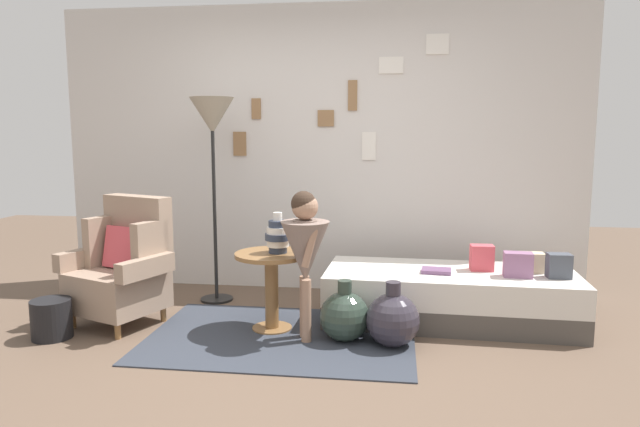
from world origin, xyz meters
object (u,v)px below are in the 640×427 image
object	(u,v)px
side_table	(272,276)
person_child	(305,247)
floor_lamp	(212,125)
armchair	(124,267)
magazine_basket	(52,319)
daybed	(450,296)
vase_striped	(278,236)
demijohn_far	(393,320)
book_on_daybed	(436,271)
demijohn_near	(345,316)

from	to	relation	value
side_table	person_child	bearing A→B (deg)	-33.09
floor_lamp	person_child	xyz separation A→B (m)	(0.93, -0.86, -0.85)
armchair	side_table	xyz separation A→B (m)	(1.16, -0.02, -0.03)
side_table	magazine_basket	distance (m)	1.59
daybed	person_child	distance (m)	1.28
daybed	vase_striped	bearing A→B (deg)	-163.93
floor_lamp	demijohn_far	size ratio (longest dim) A/B	3.85
vase_striped	magazine_basket	size ratio (longest dim) A/B	1.07
book_on_daybed	demijohn_far	xyz separation A→B (m)	(-0.32, -0.52, -0.23)
armchair	person_child	size ratio (longest dim) A/B	0.91
armchair	book_on_daybed	distance (m)	2.39
floor_lamp	demijohn_far	distance (m)	2.22
person_child	demijohn_near	world-z (taller)	person_child
daybed	side_table	world-z (taller)	side_table
daybed	floor_lamp	bearing A→B (deg)	171.23
armchair	floor_lamp	size ratio (longest dim) A/B	0.55
armchair	floor_lamp	xyz separation A→B (m)	(0.52, 0.66, 1.08)
person_child	armchair	bearing A→B (deg)	171.89
vase_striped	floor_lamp	distance (m)	1.26
person_child	book_on_daybed	xyz separation A→B (m)	(0.93, 0.49, -0.26)
vase_striped	demijohn_near	xyz separation A→B (m)	(0.51, -0.17, -0.53)
vase_striped	daybed	bearing A→B (deg)	16.07
floor_lamp	book_on_daybed	bearing A→B (deg)	-11.46
side_table	person_child	size ratio (longest dim) A/B	0.55
daybed	demijohn_far	xyz separation A→B (m)	(-0.43, -0.59, -0.01)
daybed	person_child	size ratio (longest dim) A/B	1.81
daybed	vase_striped	world-z (taller)	vase_striped
side_table	book_on_daybed	distance (m)	1.25
armchair	side_table	world-z (taller)	armchair
vase_striped	floor_lamp	world-z (taller)	floor_lamp
side_table	vase_striped	distance (m)	0.30
demijohn_far	magazine_basket	distance (m)	2.42
person_child	demijohn_far	distance (m)	0.78
demijohn_near	daybed	bearing A→B (deg)	34.76
side_table	book_on_daybed	world-z (taller)	side_table
side_table	floor_lamp	xyz separation A→B (m)	(-0.65, 0.68, 1.11)
side_table	magazine_basket	world-z (taller)	side_table
book_on_daybed	person_child	bearing A→B (deg)	-152.44
demijohn_far	magazine_basket	bearing A→B (deg)	-176.13
person_child	demijohn_far	xyz separation A→B (m)	(0.61, -0.03, -0.48)
armchair	magazine_basket	world-z (taller)	armchair
side_table	floor_lamp	world-z (taller)	floor_lamp
demijohn_near	book_on_daybed	bearing A→B (deg)	35.03
floor_lamp	magazine_basket	size ratio (longest dim) A/B	6.25
vase_striped	floor_lamp	bearing A→B (deg)	135.94
side_table	book_on_daybed	xyz separation A→B (m)	(1.21, 0.30, 0.00)
vase_striped	book_on_daybed	xyz separation A→B (m)	(1.17, 0.29, -0.30)
person_child	book_on_daybed	bearing A→B (deg)	27.56
vase_striped	demijohn_far	world-z (taller)	vase_striped
daybed	magazine_basket	bearing A→B (deg)	-165.12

